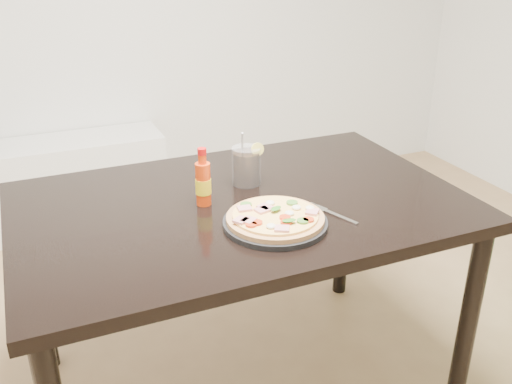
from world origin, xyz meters
name	(u,v)px	position (x,y,z in m)	size (l,w,h in m)	color
dining_table	(241,224)	(-0.21, 0.50, 0.67)	(1.40, 0.90, 0.75)	black
plate	(275,223)	(-0.18, 0.30, 0.76)	(0.30, 0.30, 0.02)	black
pizza	(275,217)	(-0.18, 0.30, 0.78)	(0.28, 0.28, 0.03)	tan
hot_sauce_bottle	(203,183)	(-0.33, 0.52, 0.82)	(0.06, 0.06, 0.18)	red
cola_cup	(246,167)	(-0.15, 0.62, 0.81)	(0.10, 0.10, 0.19)	black
fork	(331,213)	(0.00, 0.30, 0.75)	(0.08, 0.18, 0.00)	silver
media_console	(35,188)	(-0.80, 2.07, 0.25)	(1.40, 0.34, 0.50)	white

